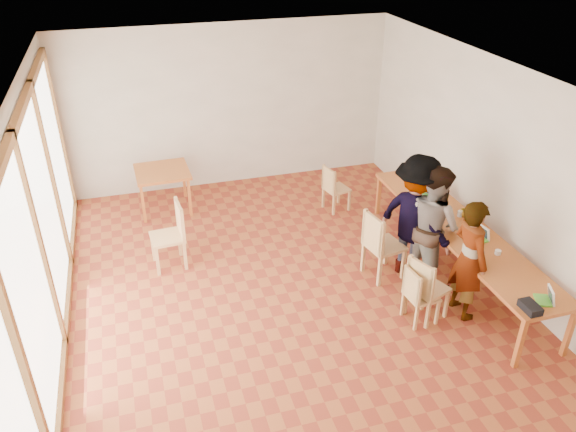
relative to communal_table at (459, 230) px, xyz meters
name	(u,v)px	position (x,y,z in m)	size (l,w,h in m)	color
ground	(292,302)	(-2.50, -0.04, -0.70)	(8.00, 8.00, 0.00)	#9C4C25
wall_back	(229,107)	(-2.50, 3.96, 0.80)	(6.00, 0.10, 3.00)	beige
wall_right	(502,176)	(0.50, -0.04, 0.80)	(0.10, 8.00, 3.00)	beige
window_wall	(37,242)	(-5.46, -0.04, 0.80)	(0.10, 8.00, 3.00)	white
ceiling	(293,85)	(-2.50, -0.04, 2.32)	(6.00, 8.00, 0.04)	white
communal_table	(459,230)	(0.00, 0.00, 0.00)	(0.80, 4.00, 0.75)	#AD5726
side_table	(162,175)	(-3.88, 3.16, -0.03)	(0.90, 0.90, 0.75)	#AD5726
chair_near	(424,283)	(-0.99, -0.83, -0.14)	(0.55, 0.55, 0.49)	tan
chair_mid	(417,291)	(-1.10, -0.86, -0.22)	(0.40, 0.40, 0.42)	tan
chair_far	(379,239)	(-1.15, 0.20, -0.07)	(0.56, 0.56, 0.55)	tan
chair_empty	(333,184)	(-1.06, 2.28, -0.20)	(0.46, 0.46, 0.44)	tan
chair_spare	(174,228)	(-3.89, 1.36, -0.08)	(0.51, 0.51, 0.54)	tan
person_near	(469,259)	(-0.41, -0.85, 0.12)	(0.60, 0.40, 1.66)	gray
person_mid	(432,225)	(-0.48, -0.03, 0.18)	(0.86, 0.67, 1.77)	gray
person_far	(415,218)	(-0.64, 0.16, 0.22)	(1.20, 0.69, 1.86)	gray
laptop_near	(547,298)	(0.04, -1.77, 0.10)	(0.26, 0.27, 0.19)	#55BA33
laptop_mid	(481,235)	(0.10, -0.35, 0.10)	(0.23, 0.25, 0.19)	#55BA33
laptop_far	(425,192)	(0.01, 1.03, 0.10)	(0.24, 0.26, 0.20)	#55BA33
yellow_mug	(464,213)	(0.23, 0.28, 0.10)	(0.13, 0.13, 0.10)	gold
green_bottle	(433,191)	(0.05, 0.89, 0.19)	(0.07, 0.07, 0.28)	#1A663C
clear_glass	(460,214)	(0.16, 0.29, 0.09)	(0.07, 0.07, 0.09)	silver
condiment_cup	(498,252)	(0.10, -0.75, 0.08)	(0.08, 0.08, 0.06)	white
pink_phone	(433,204)	(-0.02, 0.73, 0.05)	(0.05, 0.10, 0.01)	#DF4D6B
black_pouch	(530,307)	(-0.25, -1.86, 0.09)	(0.16, 0.26, 0.09)	black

